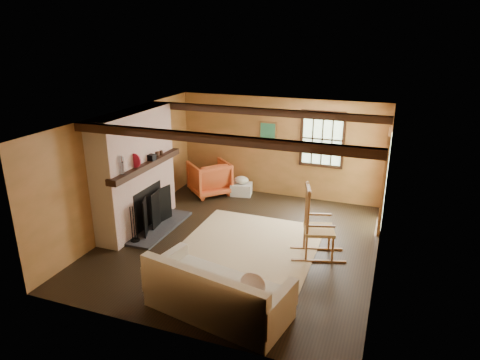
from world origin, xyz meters
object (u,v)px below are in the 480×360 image
at_px(sofa, 216,295).
at_px(laundry_basket, 241,189).
at_px(fireplace, 136,176).
at_px(rocking_chair, 316,227).
at_px(armchair, 210,178).

distance_m(sofa, laundry_basket, 4.73).
xyz_separation_m(fireplace, sofa, (2.67, -2.15, -0.80)).
xyz_separation_m(rocking_chair, laundry_basket, (-2.29, 2.37, -0.41)).
relative_size(sofa, armchair, 2.42).
relative_size(rocking_chair, armchair, 1.46).
bearing_deg(fireplace, rocking_chair, 0.27).
bearing_deg(armchair, laundry_basket, 146.98).
height_order(rocking_chair, sofa, rocking_chair).
xyz_separation_m(rocking_chair, sofa, (-1.00, -2.17, -0.26)).
height_order(sofa, laundry_basket, sofa).
bearing_deg(fireplace, sofa, -38.89).
distance_m(fireplace, armchair, 2.39).
bearing_deg(laundry_basket, armchair, -166.49).
distance_m(fireplace, sofa, 3.52).
distance_m(rocking_chair, sofa, 2.40).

